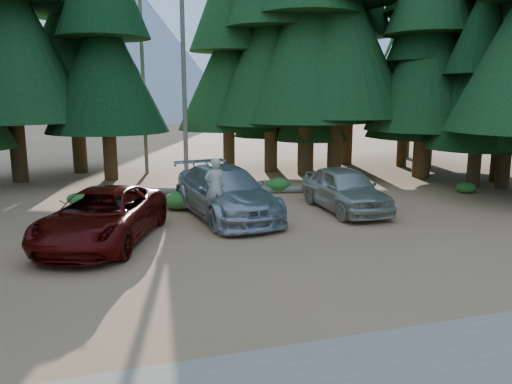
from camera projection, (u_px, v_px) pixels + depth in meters
ground at (242, 260)px, 13.45m from camera, size 160.00×160.00×0.00m
forest_belt_north at (171, 175)px, 27.53m from camera, size 36.00×7.00×22.00m
snag_front at (183, 63)px, 26.13m from camera, size 0.24×0.24×12.00m
snag_back at (143, 83)px, 27.17m from camera, size 0.20×0.20×10.00m
mountain_peak at (104, 49)px, 93.12m from camera, size 48.00×50.00×28.00m
red_pickup at (103, 216)px, 14.93m from camera, size 4.56×6.34×1.60m
silver_minivan_center at (225, 192)px, 18.05m from camera, size 3.32×6.47×1.79m
silver_minivan_right at (345, 189)px, 19.01m from camera, size 2.02×4.92×1.67m
frisbee_player at (215, 186)px, 16.36m from camera, size 0.72×0.50×1.90m
log_left at (149, 203)px, 19.75m from camera, size 3.76×0.76×0.27m
log_mid at (157, 191)px, 22.13m from camera, size 3.56×1.44×0.30m
log_right at (294, 190)px, 22.48m from camera, size 4.53×1.59×0.30m
shrub_left at (78, 199)px, 20.10m from camera, size 0.87×0.87×0.48m
shrub_center_left at (180, 200)px, 19.31m from camera, size 1.25×1.25×0.69m
shrub_center_right at (198, 190)px, 21.63m from camera, size 1.04×1.04×0.57m
shrub_right at (278, 185)px, 22.73m from camera, size 1.12×1.12×0.62m
shrub_far_right at (330, 179)px, 24.36m from camera, size 1.05×1.05×0.58m
shrub_edge_east at (466, 188)px, 22.51m from camera, size 0.87×0.87×0.48m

